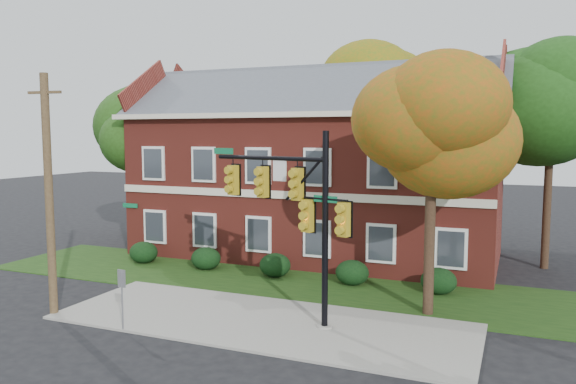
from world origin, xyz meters
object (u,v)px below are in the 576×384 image
at_px(tree_right_rear, 560,92).
at_px(sign_post, 122,290).
at_px(hedge_far_left, 144,252).
at_px(tree_left_rear, 146,127).
at_px(tree_far_rear, 378,93).
at_px(hedge_left, 206,258).
at_px(utility_pole, 49,195).
at_px(hedge_right, 352,273).
at_px(hedge_center, 275,265).
at_px(traffic_signal, 296,205).
at_px(hedge_far_right, 439,281).
at_px(tree_near_right, 439,121).
at_px(apartment_building, 316,159).

bearing_deg(tree_right_rear, sign_post, -132.36).
height_order(hedge_far_left, tree_left_rear, tree_left_rear).
bearing_deg(tree_far_rear, tree_right_rear, -35.00).
xyz_separation_m(hedge_left, utility_pole, (-1.50, -7.70, 3.67)).
relative_size(hedge_far_left, hedge_right, 1.00).
xyz_separation_m(hedge_far_left, sign_post, (5.32, -8.15, 0.84)).
height_order(hedge_center, sign_post, sign_post).
bearing_deg(hedge_left, sign_post, -77.44).
bearing_deg(hedge_center, traffic_signal, -59.65).
relative_size(hedge_far_right, traffic_signal, 0.22).
relative_size(hedge_far_right, tree_near_right, 0.16).
xyz_separation_m(apartment_building, utility_pole, (-5.00, -12.95, -0.79)).
height_order(hedge_far_right, tree_far_rear, tree_far_rear).
bearing_deg(tree_left_rear, tree_right_rear, 5.36).
xyz_separation_m(hedge_center, tree_left_rear, (-9.73, 4.14, 6.16)).
bearing_deg(tree_right_rear, tree_far_rear, 145.00).
bearing_deg(tree_right_rear, hedge_right, -141.98).
xyz_separation_m(hedge_left, tree_left_rear, (-6.23, 4.14, 6.16)).
height_order(apartment_building, traffic_signal, apartment_building).
distance_m(tree_left_rear, utility_pole, 12.99).
relative_size(hedge_right, tree_near_right, 0.16).
xyz_separation_m(tree_far_rear, sign_post, (-3.03, -21.24, -7.48)).
distance_m(hedge_far_right, traffic_signal, 7.39).
distance_m(tree_right_rear, traffic_signal, 14.64).
relative_size(hedge_far_left, traffic_signal, 0.22).
bearing_deg(hedge_left, tree_far_rear, 69.71).
bearing_deg(hedge_left, hedge_center, 0.00).
xyz_separation_m(apartment_building, tree_near_right, (7.22, -8.09, 1.68)).
xyz_separation_m(tree_near_right, sign_post, (-8.91, -5.31, -5.31)).
distance_m(hedge_far_left, hedge_far_right, 14.00).
bearing_deg(tree_right_rear, utility_pole, -139.75).
distance_m(hedge_left, tree_near_right, 12.68).
relative_size(apartment_building, hedge_far_left, 13.43).
bearing_deg(hedge_far_left, hedge_center, 0.00).
height_order(hedge_left, traffic_signal, traffic_signal).
bearing_deg(tree_far_rear, tree_near_right, -69.73).
xyz_separation_m(tree_near_right, tree_far_rear, (-5.88, 15.93, 2.17)).
relative_size(hedge_far_left, sign_post, 0.70).
height_order(hedge_center, hedge_far_right, same).
bearing_deg(tree_near_right, hedge_right, 142.72).
xyz_separation_m(hedge_right, hedge_far_right, (3.50, 0.00, 0.00)).
height_order(hedge_far_right, tree_right_rear, tree_right_rear).
xyz_separation_m(hedge_left, sign_post, (1.82, -8.15, 0.84)).
xyz_separation_m(hedge_far_right, utility_pole, (-12.00, -7.70, 3.67)).
bearing_deg(utility_pole, tree_far_rear, 66.70).
bearing_deg(hedge_center, hedge_far_left, 180.00).
bearing_deg(apartment_building, hedge_right, -56.33).
distance_m(apartment_building, hedge_right, 7.73).
xyz_separation_m(hedge_far_left, hedge_center, (7.00, 0.00, 0.00)).
height_order(hedge_right, traffic_signal, traffic_signal).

